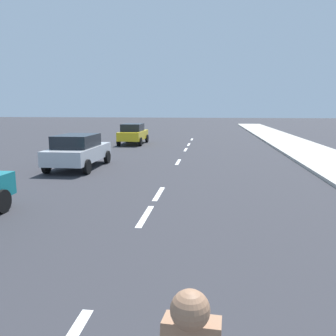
# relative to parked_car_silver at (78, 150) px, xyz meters

# --- Properties ---
(ground_plane) EXTENTS (160.00, 160.00, 0.00)m
(ground_plane) POSITION_rel_parked_car_silver_xyz_m (4.43, 0.81, -0.84)
(ground_plane) COLOR #2D2D33
(sidewalk_strip) EXTENTS (3.60, 80.00, 0.14)m
(sidewalk_strip) POSITION_rel_parked_car_silver_xyz_m (12.26, 2.81, -0.77)
(sidewalk_strip) COLOR #B2ADA3
(sidewalk_strip) RESTS_ON ground
(lane_stripe_3) EXTENTS (0.16, 1.80, 0.01)m
(lane_stripe_3) POSITION_rel_parked_car_silver_xyz_m (4.43, -6.61, -0.84)
(lane_stripe_3) COLOR white
(lane_stripe_3) RESTS_ON ground
(lane_stripe_4) EXTENTS (0.16, 1.80, 0.01)m
(lane_stripe_4) POSITION_rel_parked_car_silver_xyz_m (4.43, -4.27, -0.84)
(lane_stripe_4) COLOR white
(lane_stripe_4) RESTS_ON ground
(lane_stripe_5) EXTENTS (0.16, 1.80, 0.01)m
(lane_stripe_5) POSITION_rel_parked_car_silver_xyz_m (4.43, 2.36, -0.84)
(lane_stripe_5) COLOR white
(lane_stripe_5) RESTS_ON ground
(lane_stripe_6) EXTENTS (0.16, 1.80, 0.01)m
(lane_stripe_6) POSITION_rel_parked_car_silver_xyz_m (4.43, 7.64, -0.84)
(lane_stripe_6) COLOR white
(lane_stripe_6) RESTS_ON ground
(lane_stripe_7) EXTENTS (0.16, 1.80, 0.01)m
(lane_stripe_7) POSITION_rel_parked_car_silver_xyz_m (4.43, 10.88, -0.84)
(lane_stripe_7) COLOR white
(lane_stripe_7) RESTS_ON ground
(lane_stripe_8) EXTENTS (0.16, 1.80, 0.01)m
(lane_stripe_8) POSITION_rel_parked_car_silver_xyz_m (4.43, 15.16, -0.84)
(lane_stripe_8) COLOR white
(lane_stripe_8) RESTS_ON ground
(parked_car_silver) EXTENTS (2.01, 4.31, 1.57)m
(parked_car_silver) POSITION_rel_parked_car_silver_xyz_m (0.00, 0.00, 0.00)
(parked_car_silver) COLOR #B7BABF
(parked_car_silver) RESTS_ON ground
(parked_car_yellow) EXTENTS (1.85, 3.92, 1.57)m
(parked_car_yellow) POSITION_rel_parked_car_silver_xyz_m (0.14, 10.64, -0.00)
(parked_car_yellow) COLOR gold
(parked_car_yellow) RESTS_ON ground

